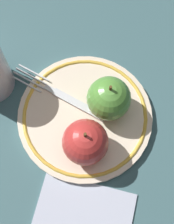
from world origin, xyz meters
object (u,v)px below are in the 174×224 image
at_px(plate, 87,118).
at_px(apple_red_whole, 111,99).
at_px(apple_second_whole, 88,142).
at_px(fork, 63,95).

relative_size(plate, apple_red_whole, 2.85).
distance_m(apple_second_whole, fork, 0.10).
height_order(plate, apple_red_whole, apple_red_whole).
bearing_deg(apple_red_whole, fork, -10.18).
relative_size(apple_red_whole, fork, 0.46).
distance_m(apple_red_whole, fork, 0.08).
relative_size(plate, fork, 1.32).
bearing_deg(apple_red_whole, apple_second_whole, 67.21).
bearing_deg(apple_second_whole, fork, -60.94).
relative_size(apple_red_whole, apple_second_whole, 1.00).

